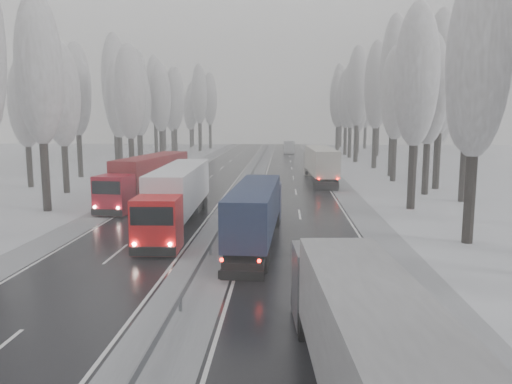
# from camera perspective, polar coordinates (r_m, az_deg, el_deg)

# --- Properties ---
(ground) EXTENTS (260.00, 260.00, 0.00)m
(ground) POSITION_cam_1_polar(r_m,az_deg,el_deg) (16.53, -11.56, -18.47)
(ground) COLOR silver
(ground) RESTS_ON ground
(carriageway_right) EXTENTS (7.50, 200.00, 0.03)m
(carriageway_right) POSITION_cam_1_polar(r_m,az_deg,el_deg) (44.87, 4.76, -1.11)
(carriageway_right) COLOR black
(carriageway_right) RESTS_ON ground
(carriageway_left) EXTENTS (7.50, 200.00, 0.03)m
(carriageway_left) POSITION_cam_1_polar(r_m,az_deg,el_deg) (45.78, -8.50, -0.98)
(carriageway_left) COLOR black
(carriageway_left) RESTS_ON ground
(median_slush) EXTENTS (3.00, 200.00, 0.04)m
(median_slush) POSITION_cam_1_polar(r_m,az_deg,el_deg) (45.02, -1.94, -1.05)
(median_slush) COLOR #9B9EA3
(median_slush) RESTS_ON ground
(shoulder_right) EXTENTS (2.40, 200.00, 0.04)m
(shoulder_right) POSITION_cam_1_polar(r_m,az_deg,el_deg) (45.29, 11.03, -1.14)
(shoulder_right) COLOR #9B9EA3
(shoulder_right) RESTS_ON ground
(shoulder_left) EXTENTS (2.40, 200.00, 0.04)m
(shoulder_left) POSITION_cam_1_polar(r_m,az_deg,el_deg) (47.02, -14.42, -0.90)
(shoulder_left) COLOR #9B9EA3
(shoulder_left) RESTS_ON ground
(median_guardrail) EXTENTS (0.12, 200.00, 0.76)m
(median_guardrail) POSITION_cam_1_polar(r_m,az_deg,el_deg) (44.92, -1.94, -0.32)
(median_guardrail) COLOR slate
(median_guardrail) RESTS_ON ground
(tree_16) EXTENTS (3.60, 3.60, 16.53)m
(tree_16) POSITION_cam_1_polar(r_m,az_deg,el_deg) (32.07, 24.08, 13.51)
(tree_16) COLOR black
(tree_16) RESTS_ON ground
(tree_18) EXTENTS (3.60, 3.60, 16.58)m
(tree_18) POSITION_cam_1_polar(r_m,az_deg,el_deg) (42.73, 17.87, 12.42)
(tree_18) COLOR black
(tree_18) RESTS_ON ground
(tree_19) EXTENTS (3.60, 3.60, 14.57)m
(tree_19) POSITION_cam_1_polar(r_m,az_deg,el_deg) (48.09, 23.04, 10.14)
(tree_19) COLOR black
(tree_19) RESTS_ON ground
(tree_20) EXTENTS (3.60, 3.60, 15.71)m
(tree_20) POSITION_cam_1_polar(r_m,az_deg,el_deg) (51.41, 19.24, 11.00)
(tree_20) COLOR black
(tree_20) RESTS_ON ground
(tree_21) EXTENTS (3.60, 3.60, 18.62)m
(tree_21) POSITION_cam_1_polar(r_m,az_deg,el_deg) (55.99, 20.42, 12.60)
(tree_21) COLOR black
(tree_21) RESTS_ON ground
(tree_22) EXTENTS (3.60, 3.60, 15.86)m
(tree_22) POSITION_cam_1_polar(r_m,az_deg,el_deg) (61.32, 15.72, 10.75)
(tree_22) COLOR black
(tree_22) RESTS_ON ground
(tree_23) EXTENTS (3.60, 3.60, 13.55)m
(tree_23) POSITION_cam_1_polar(r_m,az_deg,el_deg) (66.73, 20.25, 9.07)
(tree_23) COLOR black
(tree_23) RESTS_ON ground
(tree_24) EXTENTS (3.60, 3.60, 20.49)m
(tree_24) POSITION_cam_1_polar(r_m,az_deg,el_deg) (66.98, 15.54, 13.06)
(tree_24) COLOR black
(tree_24) RESTS_ON ground
(tree_25) EXTENTS (3.60, 3.60, 19.44)m
(tree_25) POSITION_cam_1_polar(r_m,az_deg,el_deg) (72.52, 20.29, 11.95)
(tree_25) COLOR black
(tree_25) RESTS_ON ground
(tree_26) EXTENTS (3.60, 3.60, 18.78)m
(tree_26) POSITION_cam_1_polar(r_m,az_deg,el_deg) (76.87, 13.60, 11.69)
(tree_26) COLOR black
(tree_26) RESTS_ON ground
(tree_27) EXTENTS (3.60, 3.60, 17.62)m
(tree_27) POSITION_cam_1_polar(r_m,az_deg,el_deg) (82.27, 18.06, 10.77)
(tree_27) COLOR black
(tree_27) RESTS_ON ground
(tree_28) EXTENTS (3.60, 3.60, 19.62)m
(tree_28) POSITION_cam_1_polar(r_m,az_deg,el_deg) (87.23, 11.52, 11.69)
(tree_28) COLOR black
(tree_28) RESTS_ON ground
(tree_29) EXTENTS (3.60, 3.60, 18.11)m
(tree_29) POSITION_cam_1_polar(r_m,az_deg,el_deg) (92.43, 15.74, 10.75)
(tree_29) COLOR black
(tree_29) RESTS_ON ground
(tree_30) EXTENTS (3.60, 3.60, 17.86)m
(tree_30) POSITION_cam_1_polar(r_m,az_deg,el_deg) (96.85, 10.79, 10.71)
(tree_30) COLOR black
(tree_30) RESTS_ON ground
(tree_31) EXTENTS (3.60, 3.60, 18.58)m
(tree_31) POSITION_cam_1_polar(r_m,az_deg,el_deg) (101.75, 13.85, 10.75)
(tree_31) COLOR black
(tree_31) RESTS_ON ground
(tree_32) EXTENTS (3.60, 3.60, 17.33)m
(tree_32) POSITION_cam_1_polar(r_m,az_deg,el_deg) (104.29, 10.27, 10.36)
(tree_32) COLOR black
(tree_32) RESTS_ON ground
(tree_33) EXTENTS (3.60, 3.60, 14.33)m
(tree_33) POSITION_cam_1_polar(r_m,az_deg,el_deg) (108.62, 11.64, 9.23)
(tree_33) COLOR black
(tree_33) RESTS_ON ground
(tree_34) EXTENTS (3.60, 3.60, 17.63)m
(tree_34) POSITION_cam_1_polar(r_m,az_deg,el_deg) (111.25, 9.34, 10.35)
(tree_34) COLOR black
(tree_34) RESTS_ON ground
(tree_35) EXTENTS (3.60, 3.60, 18.25)m
(tree_35) POSITION_cam_1_polar(r_m,az_deg,el_deg) (116.54, 13.71, 10.33)
(tree_35) COLOR black
(tree_35) RESTS_ON ground
(tree_36) EXTENTS (3.60, 3.60, 20.23)m
(tree_36) POSITION_cam_1_polar(r_m,az_deg,el_deg) (121.24, 9.48, 10.96)
(tree_36) COLOR black
(tree_36) RESTS_ON ground
(tree_37) EXTENTS (3.60, 3.60, 16.37)m
(tree_37) POSITION_cam_1_polar(r_m,az_deg,el_deg) (126.05, 12.45, 9.66)
(tree_37) COLOR black
(tree_37) RESTS_ON ground
(tree_38) EXTENTS (3.60, 3.60, 17.97)m
(tree_38) POSITION_cam_1_polar(r_m,az_deg,el_deg) (131.86, 9.70, 10.12)
(tree_38) COLOR black
(tree_38) RESTS_ON ground
(tree_39) EXTENTS (3.60, 3.60, 16.19)m
(tree_39) POSITION_cam_1_polar(r_m,az_deg,el_deg) (136.14, 10.69, 9.56)
(tree_39) COLOR black
(tree_39) RESTS_ON ground
(tree_58) EXTENTS (3.60, 3.60, 17.21)m
(tree_58) POSITION_cam_1_polar(r_m,az_deg,el_deg) (43.37, -23.56, 12.61)
(tree_58) COLOR black
(tree_58) RESTS_ON ground
(tree_60) EXTENTS (3.60, 3.60, 14.84)m
(tree_60) POSITION_cam_1_polar(r_m,az_deg,el_deg) (53.10, -21.34, 10.20)
(tree_60) COLOR black
(tree_60) RESTS_ON ground
(tree_61) EXTENTS (3.60, 3.60, 13.95)m
(tree_61) POSITION_cam_1_polar(r_m,az_deg,el_deg) (59.20, -24.86, 9.20)
(tree_61) COLOR black
(tree_61) RESTS_ON ground
(tree_62) EXTENTS (3.60, 3.60, 16.04)m
(tree_62) POSITION_cam_1_polar(r_m,az_deg,el_deg) (60.72, -14.28, 10.94)
(tree_62) COLOR black
(tree_62) RESTS_ON ground
(tree_63) EXTENTS (3.60, 3.60, 16.88)m
(tree_63) POSITION_cam_1_polar(r_m,az_deg,el_deg) (67.19, -19.83, 10.90)
(tree_63) COLOR black
(tree_63) RESTS_ON ground
(tree_64) EXTENTS (3.60, 3.60, 15.42)m
(tree_64) POSITION_cam_1_polar(r_m,az_deg,el_deg) (70.57, -15.47, 10.19)
(tree_64) COLOR black
(tree_64) RESTS_ON ground
(tree_65) EXTENTS (3.60, 3.60, 19.48)m
(tree_65) POSITION_cam_1_polar(r_m,az_deg,el_deg) (75.06, -15.89, 12.03)
(tree_65) COLOR black
(tree_65) RESTS_ON ground
(tree_66) EXTENTS (3.60, 3.60, 15.23)m
(tree_66) POSITION_cam_1_polar(r_m,az_deg,el_deg) (79.73, -13.18, 9.95)
(tree_66) COLOR black
(tree_66) RESTS_ON ground
(tree_67) EXTENTS (3.60, 3.60, 17.09)m
(tree_67) POSITION_cam_1_polar(r_m,az_deg,el_deg) (84.00, -13.36, 10.67)
(tree_67) COLOR black
(tree_67) RESTS_ON ground
(tree_68) EXTENTS (3.60, 3.60, 16.65)m
(tree_68) POSITION_cam_1_polar(r_m,az_deg,el_deg) (85.89, -10.90, 10.50)
(tree_68) COLOR black
(tree_68) RESTS_ON ground
(tree_69) EXTENTS (3.60, 3.60, 19.35)m
(tree_69) POSITION_cam_1_polar(r_m,az_deg,el_deg) (91.08, -13.33, 11.38)
(tree_69) COLOR black
(tree_69) RESTS_ON ground
(tree_70) EXTENTS (3.60, 3.60, 17.09)m
(tree_70) POSITION_cam_1_polar(r_m,az_deg,el_deg) (95.66, -9.28, 10.48)
(tree_70) COLOR black
(tree_70) RESTS_ON ground
(tree_71) EXTENTS (3.60, 3.60, 19.61)m
(tree_71) POSITION_cam_1_polar(r_m,az_deg,el_deg) (100.71, -11.51, 11.23)
(tree_71) COLOR black
(tree_71) RESTS_ON ground
(tree_72) EXTENTS (3.60, 3.60, 15.11)m
(tree_72) POSITION_cam_1_polar(r_m,az_deg,el_deg) (105.30, -9.57, 9.59)
(tree_72) COLOR black
(tree_72) RESTS_ON ground
(tree_73) EXTENTS (3.60, 3.60, 17.22)m
(tree_73) POSITION_cam_1_polar(r_m,az_deg,el_deg) (109.89, -10.62, 10.21)
(tree_73) COLOR black
(tree_73) RESTS_ON ground
(tree_74) EXTENTS (3.60, 3.60, 19.68)m
(tree_74) POSITION_cam_1_polar(r_m,az_deg,el_deg) (115.26, -6.51, 10.99)
(tree_74) COLOR black
(tree_74) RESTS_ON ground
(tree_75) EXTENTS (3.60, 3.60, 18.60)m
(tree_75) POSITION_cam_1_polar(r_m,az_deg,el_deg) (120.96, -10.52, 10.46)
(tree_75) COLOR black
(tree_75) RESTS_ON ground
(tree_76) EXTENTS (3.60, 3.60, 18.55)m
(tree_76) POSITION_cam_1_polar(r_m,az_deg,el_deg) (124.34, -5.30, 10.48)
(tree_76) COLOR black
(tree_76) RESTS_ON ground
(tree_77) EXTENTS (3.60, 3.60, 14.32)m
(tree_77) POSITION_cam_1_polar(r_m,az_deg,el_deg) (129.14, -7.52, 9.17)
(tree_77) COLOR black
(tree_77) RESTS_ON ground
(tree_78) EXTENTS (3.60, 3.60, 19.55)m
(tree_78) POSITION_cam_1_polar(r_m,az_deg,el_deg) (131.41, -6.42, 10.63)
(tree_78) COLOR black
(tree_78) RESTS_ON ground
(tree_79) EXTENTS (3.60, 3.60, 17.07)m
(tree_79) POSITION_cam_1_polar(r_m,az_deg,el_deg) (135.77, -7.30, 9.88)
(tree_79) COLOR black
(tree_79) RESTS_ON ground
(truck_grey_tarp) EXTENTS (3.25, 14.48, 3.69)m
(truck_grey_tarp) POSITION_cam_1_polar(r_m,az_deg,el_deg) (12.16, 13.02, -17.53)
(truck_grey_tarp) COLOR #4E4F53
(truck_grey_tarp) RESTS_ON ground
(truck_blue_box) EXTENTS (2.81, 14.22, 3.63)m
(truck_blue_box) POSITION_cam_1_polar(r_m,az_deg,el_deg) (29.57, 0.09, -1.92)
(truck_blue_box) COLOR #1D254A
(truck_blue_box) RESTS_ON ground
(truck_cream_box) EXTENTS (3.13, 15.99, 4.08)m
(truck_cream_box) POSITION_cam_1_polar(r_m,az_deg,el_deg) (58.43, 7.31, 3.41)
(truck_cream_box) COLOR gray
(truck_cream_box) RESTS_ON ground
(box_truck_distant) EXTENTS (2.43, 7.41, 2.75)m
(box_truck_distant) POSITION_cam_1_polar(r_m,az_deg,el_deg) (106.84, 3.83, 5.18)
(box_truck_distant) COLOR silver
(box_truck_distant) RESTS_ON ground
(truck_red_white) EXTENTS (3.08, 15.99, 4.08)m
(truck_red_white) POSITION_cam_1_polar(r_m,az_deg,el_deg) (34.45, -8.92, -0.10)
(truck_red_white) COLOR red
(truck_red_white) RESTS_ON ground
(truck_red_red) EXTENTS (4.46, 15.86, 4.03)m
(truck_red_red) POSITION_cam_1_polar(r_m,az_deg,el_deg) (45.86, -12.23, 1.89)
(truck_red_red) COLOR #9E0918
(truck_red_red) RESTS_ON ground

